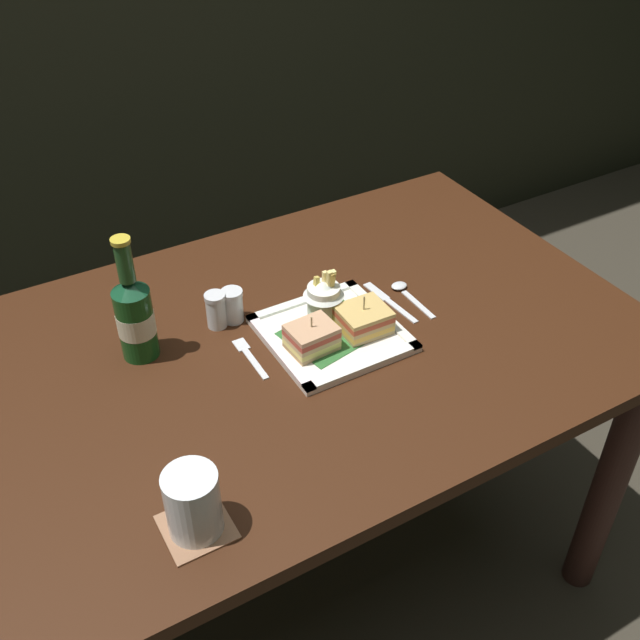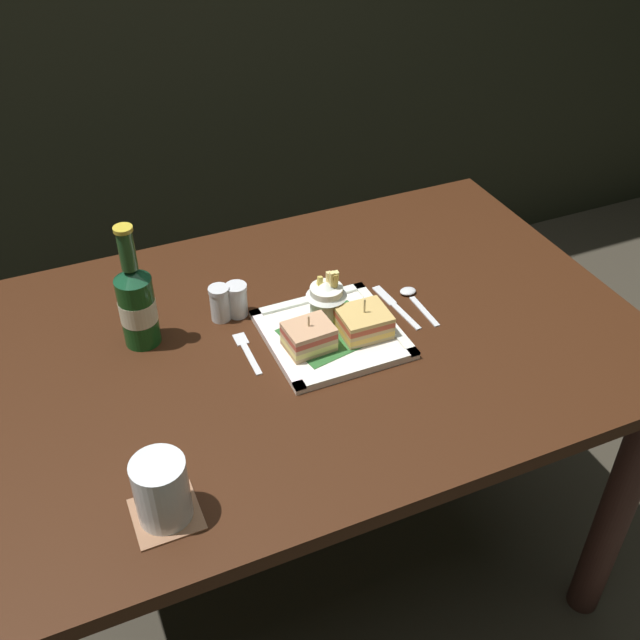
{
  "view_description": "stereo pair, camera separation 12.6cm",
  "coord_description": "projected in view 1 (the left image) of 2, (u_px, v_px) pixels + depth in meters",
  "views": [
    {
      "loc": [
        -0.55,
        -1.0,
        1.69
      ],
      "look_at": [
        0.02,
        -0.01,
        0.8
      ],
      "focal_mm": 41.97,
      "sensor_mm": 36.0,
      "label": 1
    },
    {
      "loc": [
        -0.43,
        -1.05,
        1.69
      ],
      "look_at": [
        0.02,
        -0.01,
        0.8
      ],
      "focal_mm": 41.97,
      "sensor_mm": 36.0,
      "label": 2
    }
  ],
  "objects": [
    {
      "name": "beer_bottle",
      "position": [
        135.0,
        315.0,
        1.37
      ],
      "size": [
        0.07,
        0.07,
        0.26
      ],
      "color": "#134819",
      "rests_on": "dining_table"
    },
    {
      "name": "sandwich_half_left",
      "position": [
        312.0,
        338.0,
        1.4
      ],
      "size": [
        0.09,
        0.08,
        0.07
      ],
      "color": "tan",
      "rests_on": "square_plate"
    },
    {
      "name": "fork",
      "position": [
        249.0,
        356.0,
        1.41
      ],
      "size": [
        0.02,
        0.13,
        0.0
      ],
      "color": "silver",
      "rests_on": "dining_table"
    },
    {
      "name": "sandwich_half_right",
      "position": [
        363.0,
        319.0,
        1.45
      ],
      "size": [
        0.1,
        0.09,
        0.08
      ],
      "color": "tan",
      "rests_on": "square_plate"
    },
    {
      "name": "spoon",
      "position": [
        404.0,
        291.0,
        1.57
      ],
      "size": [
        0.03,
        0.14,
        0.01
      ],
      "color": "silver",
      "rests_on": "dining_table"
    },
    {
      "name": "ground_plane",
      "position": [
        311.0,
        565.0,
        1.93
      ],
      "size": [
        6.0,
        6.0,
        0.0
      ],
      "primitive_type": "plane",
      "color": "#363026"
    },
    {
      "name": "salt_shaker",
      "position": [
        216.0,
        312.0,
        1.47
      ],
      "size": [
        0.04,
        0.04,
        0.08
      ],
      "color": "silver",
      "rests_on": "dining_table"
    },
    {
      "name": "water_glass",
      "position": [
        193.0,
        505.0,
        1.07
      ],
      "size": [
        0.08,
        0.08,
        0.11
      ],
      "color": "silver",
      "rests_on": "dining_table"
    },
    {
      "name": "pepper_shaker",
      "position": [
        233.0,
        307.0,
        1.48
      ],
      "size": [
        0.04,
        0.04,
        0.07
      ],
      "color": "silver",
      "rests_on": "dining_table"
    },
    {
      "name": "drink_coaster",
      "position": [
        197.0,
        527.0,
        1.11
      ],
      "size": [
        0.1,
        0.1,
        0.0
      ],
      "primitive_type": "cube",
      "color": "#98684A",
      "rests_on": "dining_table"
    },
    {
      "name": "dining_table",
      "position": [
        309.0,
        386.0,
        1.54
      ],
      "size": [
        1.3,
        0.88,
        0.76
      ],
      "color": "#361B0C",
      "rests_on": "ground_plane"
    },
    {
      "name": "knife",
      "position": [
        388.0,
        301.0,
        1.55
      ],
      "size": [
        0.03,
        0.16,
        0.0
      ],
      "color": "silver",
      "rests_on": "dining_table"
    },
    {
      "name": "fries_cup",
      "position": [
        324.0,
        296.0,
        1.46
      ],
      "size": [
        0.08,
        0.08,
        0.11
      ],
      "color": "white",
      "rests_on": "square_plate"
    },
    {
      "name": "square_plate",
      "position": [
        332.0,
        334.0,
        1.46
      ],
      "size": [
        0.25,
        0.25,
        0.02
      ],
      "color": "white",
      "rests_on": "dining_table"
    }
  ]
}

